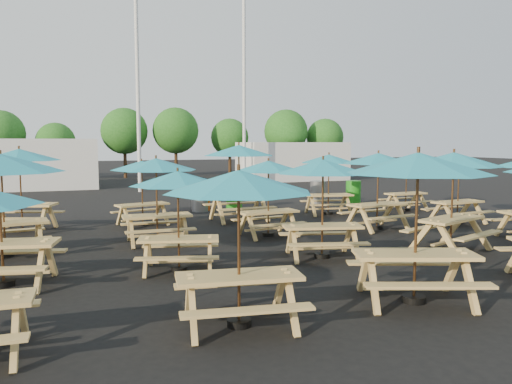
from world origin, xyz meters
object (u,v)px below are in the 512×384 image
object	(u,v)px
picnic_unit_6	(156,169)
picnic_unit_4	(239,190)
picnic_unit_11	(239,154)
waste_bin_0	(202,197)
picnic_unit_2	(1,167)
picnic_unit_7	(142,169)
picnic_unit_18	(459,165)
waste_bin_3	(318,193)
picnic_unit_9	(323,172)
picnic_unit_8	(418,171)
waste_bin_4	(353,193)
waste_bin_2	(234,197)
waste_bin_1	(200,198)
picnic_unit_3	(19,159)
picnic_unit_13	(454,165)
picnic_unit_15	(329,162)
picnic_unit_14	(378,162)
picnic_unit_10	(268,170)
picnic_unit_19	(407,164)
picnic_unit_5	(178,183)

from	to	relation	value
picnic_unit_6	picnic_unit_4	bearing A→B (deg)	-88.16
picnic_unit_11	waste_bin_0	xyz separation A→B (m)	(-0.56, 2.90, -1.72)
picnic_unit_2	picnic_unit_11	xyz separation A→B (m)	(6.70, 3.14, 0.15)
picnic_unit_7	picnic_unit_18	size ratio (longest dim) A/B	1.05
waste_bin_3	picnic_unit_9	bearing A→B (deg)	-116.34
picnic_unit_8	waste_bin_4	bearing A→B (deg)	83.26
picnic_unit_18	waste_bin_2	xyz separation A→B (m)	(-5.79, 5.66, -1.40)
waste_bin_1	picnic_unit_3	bearing A→B (deg)	-158.79
picnic_unit_18	waste_bin_0	bearing A→B (deg)	133.85
picnic_unit_13	waste_bin_4	xyz separation A→B (m)	(2.50, 8.69, -1.59)
picnic_unit_15	picnic_unit_4	bearing A→B (deg)	-115.35
waste_bin_3	picnic_unit_13	bearing A→B (deg)	-96.34
picnic_unit_8	waste_bin_2	xyz separation A→B (m)	(0.61, 11.81, -1.66)
picnic_unit_6	picnic_unit_15	bearing A→B (deg)	25.11
picnic_unit_14	picnic_unit_15	bearing A→B (deg)	80.60
picnic_unit_9	picnic_unit_10	distance (m)	2.88
picnic_unit_19	picnic_unit_7	bearing A→B (deg)	175.67
waste_bin_2	picnic_unit_5	bearing A→B (deg)	-114.38
waste_bin_3	waste_bin_4	world-z (taller)	same
picnic_unit_10	picnic_unit_11	size ratio (longest dim) A/B	0.86
picnic_unit_9	picnic_unit_6	bearing A→B (deg)	151.88
picnic_unit_2	waste_bin_1	xyz separation A→B (m)	(5.98, 5.73, -1.58)
waste_bin_2	picnic_unit_11	bearing A→B (deg)	-104.10
picnic_unit_3	picnic_unit_14	distance (m)	10.59
picnic_unit_3	picnic_unit_10	world-z (taller)	picnic_unit_3
picnic_unit_14	picnic_unit_5	bearing A→B (deg)	-164.83
picnic_unit_5	picnic_unit_4	bearing A→B (deg)	-71.54
waste_bin_0	picnic_unit_8	bearing A→B (deg)	-87.01
waste_bin_2	picnic_unit_4	bearing A→B (deg)	-107.12
picnic_unit_3	picnic_unit_7	world-z (taller)	picnic_unit_3
picnic_unit_2	picnic_unit_11	size ratio (longest dim) A/B	1.02
picnic_unit_18	picnic_unit_11	bearing A→B (deg)	149.06
picnic_unit_10	picnic_unit_11	world-z (taller)	picnic_unit_11
picnic_unit_8	waste_bin_2	size ratio (longest dim) A/B	3.00
picnic_unit_10	waste_bin_4	bearing A→B (deg)	36.54
picnic_unit_4	picnic_unit_11	xyz separation A→B (m)	(2.97, 9.15, 0.25)
picnic_unit_6	picnic_unit_10	distance (m)	3.08
picnic_unit_15	waste_bin_0	size ratio (longest dim) A/B	2.38
picnic_unit_7	waste_bin_0	size ratio (longest dim) A/B	2.39
picnic_unit_3	picnic_unit_19	distance (m)	13.42
picnic_unit_15	waste_bin_3	world-z (taller)	picnic_unit_15
picnic_unit_14	waste_bin_3	size ratio (longest dim) A/B	2.48
picnic_unit_5	picnic_unit_19	size ratio (longest dim) A/B	1.15
picnic_unit_5	picnic_unit_18	distance (m)	10.06
picnic_unit_2	picnic_unit_6	distance (m)	3.56
picnic_unit_6	picnic_unit_14	world-z (taller)	picnic_unit_14
picnic_unit_9	picnic_unit_7	bearing A→B (deg)	132.83
picnic_unit_4	picnic_unit_18	distance (m)	11.28
picnic_unit_3	waste_bin_0	xyz separation A→B (m)	(6.08, 2.61, -1.63)
picnic_unit_6	picnic_unit_19	world-z (taller)	picnic_unit_6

